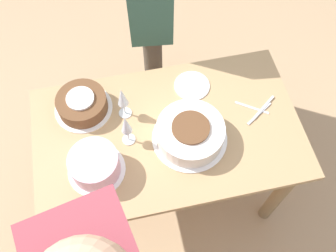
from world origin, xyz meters
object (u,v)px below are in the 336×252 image
Objects in this scene: cake_back_decorated at (95,165)px; wine_glass_near at (122,98)px; cake_front_chocolate at (82,104)px; wine_glass_far at (126,126)px; cake_center_white at (190,133)px.

wine_glass_near is (-0.17, -0.26, 0.08)m from cake_back_decorated.
cake_back_decorated is at bearing 57.35° from wine_glass_near.
cake_back_decorated reaches higher than cake_front_chocolate.
wine_glass_near is at bearing -122.65° from cake_back_decorated.
cake_front_chocolate is 1.39× the size of wine_glass_far.
cake_back_decorated is 0.21m from wine_glass_far.
wine_glass_near reaches higher than cake_front_chocolate.
cake_front_chocolate is 1.09× the size of cake_back_decorated.
cake_center_white is 0.34m from wine_glass_near.
wine_glass_far is (0.01, 0.14, -0.00)m from wine_glass_near.
cake_back_decorated is (0.44, 0.07, 0.01)m from cake_center_white.
cake_back_decorated is (-0.02, 0.33, 0.02)m from cake_front_chocolate.
cake_back_decorated is at bearing 8.58° from cake_center_white.
wine_glass_far reaches higher than cake_center_white.
wine_glass_far is at bearing 131.18° from cake_front_chocolate.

